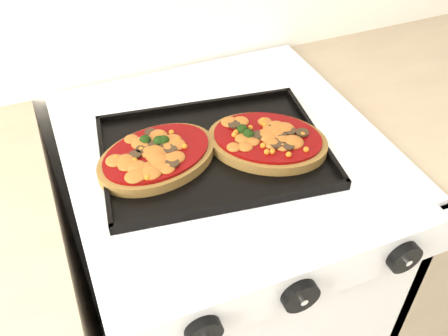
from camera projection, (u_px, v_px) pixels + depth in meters
name	position (u px, v px, depth m)	size (l,w,h in m)	color
stove	(224.00, 281.00, 1.26)	(0.60, 0.60, 0.91)	silver
control_panel	(301.00, 283.00, 0.78)	(0.60, 0.02, 0.09)	silver
knob_left	(204.00, 332.00, 0.72)	(0.06, 0.06, 0.02)	black
knob_center	(300.00, 296.00, 0.76)	(0.06, 0.06, 0.02)	black
knob_right	(404.00, 258.00, 0.82)	(0.06, 0.06, 0.02)	black
baking_tray	(214.00, 150.00, 0.92)	(0.41, 0.30, 0.02)	black
pizza_left	(157.00, 155.00, 0.88)	(0.22, 0.16, 0.03)	olive
pizza_right	(267.00, 140.00, 0.92)	(0.22, 0.16, 0.03)	olive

